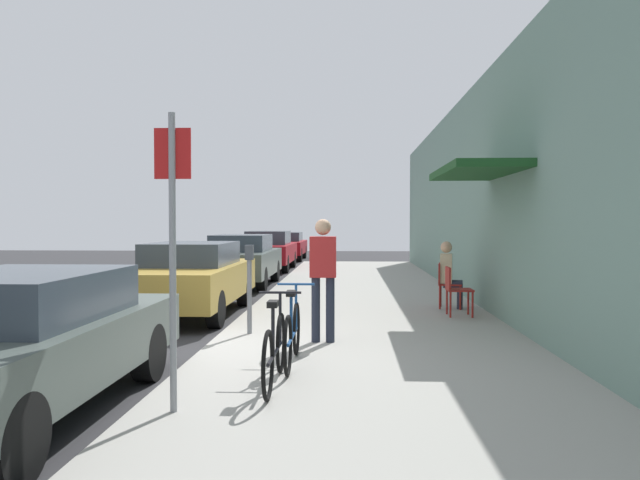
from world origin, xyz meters
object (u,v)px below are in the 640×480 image
Objects in this scene: parking_meter at (249,282)px; cafe_chair_1 at (446,282)px; bicycle_0 at (275,350)px; cafe_chair_0 at (455,288)px; parked_car_0 at (13,342)px; parked_car_4 at (285,245)px; pedestrian_standing at (323,270)px; seated_patron_1 at (449,272)px; street_sign at (173,238)px; parked_car_3 at (268,250)px; parked_car_1 at (191,277)px; bicycle_1 at (292,334)px; parked_car_2 at (241,259)px.

parking_meter is 4.40m from cafe_chair_1.
cafe_chair_0 is at bearing 60.74° from bicycle_0.
parked_car_0 is 5.06× the size of cafe_chair_0.
parked_car_4 is 20.39m from pedestrian_standing.
parking_meter reaches higher than parked_car_0.
seated_patron_1 is at bearing 39.66° from parking_meter.
parked_car_0 is at bearing 175.90° from street_sign.
parked_car_0 is 1.00× the size of parked_car_3.
parked_car_1 is 2.95m from parking_meter.
parked_car_3 is 2.57× the size of bicycle_1.
cafe_chair_1 is (2.62, 5.67, 0.14)m from bicycle_0.
parked_car_3 is (0.00, 5.66, 0.01)m from parked_car_2.
parked_car_1 reaches higher than cafe_chair_1.
bicycle_1 is 1.33× the size of seated_patron_1.
parked_car_3 is (0.00, 11.05, 0.02)m from parked_car_1.
cafe_chair_1 is at bearing 89.92° from cafe_chair_0.
bicycle_1 is at bearing 84.05° from bicycle_0.
parked_car_4 is at bearing 90.00° from parked_car_2.
cafe_chair_1 is at bearing 65.17° from bicycle_0.
parked_car_2 is at bearing 97.36° from street_sign.
bicycle_0 is 1.00× the size of bicycle_1.
parked_car_3 is at bearing 100.70° from pedestrian_standing.
parked_car_4 is (0.00, 17.12, -0.03)m from parked_car_1.
parked_car_4 is 17.51m from seated_patron_1.
parked_car_0 is at bearing -131.52° from pedestrian_standing.
parked_car_1 is 4.95m from cafe_chair_0.
cafe_chair_0 is 1.00m from seated_patron_1.
street_sign is 1.52× the size of bicycle_0.
pedestrian_standing is (2.67, -8.48, 0.37)m from parked_car_2.
bicycle_1 is at bearing -81.28° from parked_car_3.
pedestrian_standing is at bearing -27.81° from parking_meter.
pedestrian_standing is at bearing -123.82° from seated_patron_1.
parking_meter is at bearing 113.12° from bicycle_1.
parked_car_4 is 3.33× the size of parking_meter.
bicycle_1 is at bearing -61.82° from parked_car_1.
parked_car_2 reaches higher than parked_car_4.
pedestrian_standing is at bearing 80.09° from bicycle_0.
cafe_chair_0 is at bearing 48.08° from parked_car_0.
parked_car_3 is at bearing 90.00° from parked_car_2.
parked_car_0 is 11.50m from parked_car_2.
pedestrian_standing is at bearing -123.05° from cafe_chair_1.
parked_car_0 is at bearing -127.25° from cafe_chair_1.
parking_meter is 0.77× the size of bicycle_0.
parked_car_0 is 1.00× the size of parked_car_4.
parking_meter is 1.29m from pedestrian_standing.
bicycle_0 is (2.28, 0.78, -0.21)m from parked_car_0.
parked_car_4 is 18.44m from cafe_chair_0.
parked_car_2 is at bearing 102.01° from bicycle_0.
bicycle_1 is at bearing -83.71° from parked_car_4.
pedestrian_standing reaches higher than parked_car_0.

